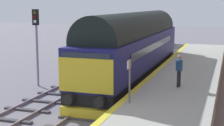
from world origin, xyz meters
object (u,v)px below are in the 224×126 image
at_px(signal_post_mid, 36,38).
at_px(waiting_passenger, 179,68).
at_px(diesel_locomotive, 135,45).
at_px(platform_number_sign, 129,75).

distance_m(signal_post_mid, waiting_passenger, 9.39).
xyz_separation_m(diesel_locomotive, waiting_passenger, (3.69, -5.11, -0.49)).
bearing_deg(signal_post_mid, waiting_passenger, -9.88).
height_order(diesel_locomotive, signal_post_mid, signal_post_mid).
relative_size(platform_number_sign, waiting_passenger, 1.13).
xyz_separation_m(signal_post_mid, platform_number_sign, (7.60, -5.34, -0.87)).
relative_size(signal_post_mid, waiting_passenger, 2.98).
bearing_deg(signal_post_mid, diesel_locomotive, 32.57).
xyz_separation_m(signal_post_mid, waiting_passenger, (9.18, -1.60, -1.13)).
bearing_deg(signal_post_mid, platform_number_sign, -35.08).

